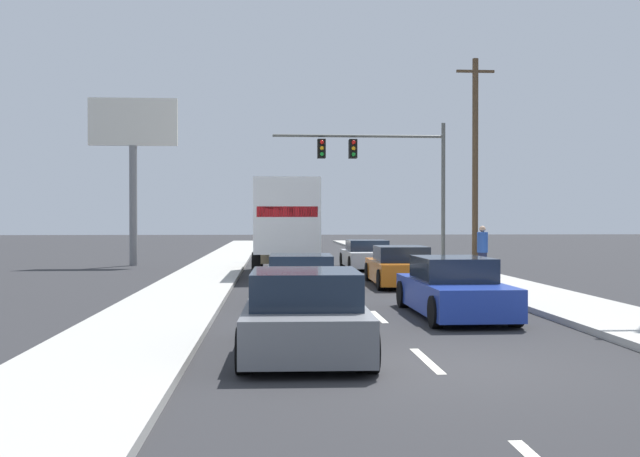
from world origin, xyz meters
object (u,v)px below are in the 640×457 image
(traffic_signal_mast, at_px, (374,160))
(car_silver, at_px, (367,256))
(car_gray, at_px, (305,316))
(car_white, at_px, (301,279))
(car_blue, at_px, (453,289))
(pedestrian_near_corner, at_px, (482,251))
(box_truck, at_px, (286,222))
(roadside_billboard, at_px, (133,146))
(utility_pole_mid, at_px, (475,159))
(car_orange, at_px, (400,267))

(traffic_signal_mast, bearing_deg, car_silver, -101.16)
(car_gray, distance_m, traffic_signal_mast, 26.04)
(car_silver, bearing_deg, car_white, -105.15)
(car_blue, bearing_deg, pedestrian_near_corner, 70.12)
(box_truck, bearing_deg, roadside_billboard, 138.42)
(pedestrian_near_corner, bearing_deg, car_gray, -116.40)
(car_white, bearing_deg, utility_pole_mid, 59.27)
(car_silver, height_order, roadside_billboard, roadside_billboard)
(car_white, relative_size, car_silver, 0.93)
(car_blue, xyz_separation_m, pedestrian_near_corner, (3.48, 9.62, 0.44))
(traffic_signal_mast, distance_m, utility_pole_mid, 5.25)
(car_silver, relative_size, car_blue, 0.98)
(car_blue, distance_m, traffic_signal_mast, 21.36)
(traffic_signal_mast, bearing_deg, car_blue, -93.16)
(car_gray, relative_size, roadside_billboard, 0.52)
(box_truck, height_order, car_blue, box_truck)
(car_gray, height_order, utility_pole_mid, utility_pole_mid)
(utility_pole_mid, xyz_separation_m, pedestrian_near_corner, (-2.10, -8.39, -3.98))
(car_blue, bearing_deg, car_gray, -128.39)
(pedestrian_near_corner, bearing_deg, car_white, -136.17)
(utility_pole_mid, bearing_deg, roadside_billboard, 177.88)
(car_gray, bearing_deg, utility_pole_mid, 67.99)
(car_white, xyz_separation_m, pedestrian_near_corner, (6.73, 6.46, 0.46))
(box_truck, bearing_deg, car_blue, -74.42)
(roadside_billboard, distance_m, pedestrian_near_corner, 17.20)
(car_silver, distance_m, traffic_signal_mast, 7.07)
(car_gray, xyz_separation_m, car_silver, (3.58, 19.95, -0.04))
(roadside_billboard, bearing_deg, car_orange, -46.25)
(car_white, relative_size, roadside_billboard, 0.53)
(car_orange, xyz_separation_m, traffic_signal_mast, (1.00, 13.30, 4.59))
(car_white, bearing_deg, car_silver, 74.85)
(box_truck, xyz_separation_m, roadside_billboard, (-7.00, 6.21, 3.53))
(car_gray, bearing_deg, pedestrian_near_corner, 63.60)
(utility_pole_mid, height_order, roadside_billboard, utility_pole_mid)
(car_white, distance_m, roadside_billboard, 17.76)
(car_gray, height_order, car_orange, car_gray)
(box_truck, xyz_separation_m, car_gray, (-0.02, -16.78, -1.44))
(utility_pole_mid, relative_size, roadside_billboard, 1.25)
(car_orange, relative_size, pedestrian_near_corner, 2.51)
(car_white, distance_m, traffic_signal_mast, 18.78)
(car_silver, xyz_separation_m, utility_pole_mid, (5.47, 2.45, 4.44))
(pedestrian_near_corner, bearing_deg, traffic_signal_mast, 101.75)
(car_blue, relative_size, traffic_signal_mast, 0.52)
(utility_pole_mid, distance_m, roadside_billboard, 16.06)
(box_truck, distance_m, car_blue, 12.95)
(car_orange, bearing_deg, car_silver, 90.25)
(car_gray, xyz_separation_m, car_blue, (3.47, 4.38, -0.02))
(traffic_signal_mast, relative_size, utility_pole_mid, 0.90)
(car_white, relative_size, car_blue, 0.91)
(car_white, height_order, car_gray, car_gray)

